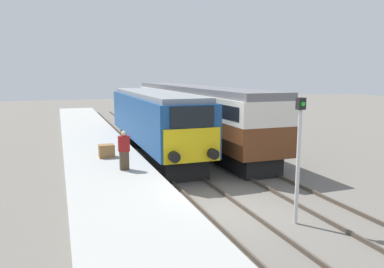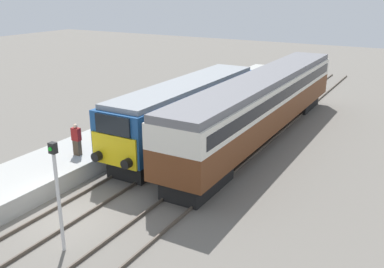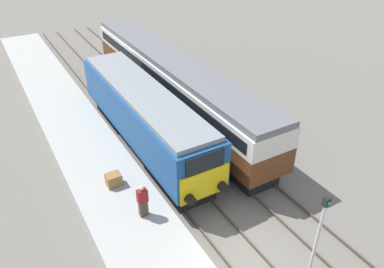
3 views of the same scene
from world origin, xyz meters
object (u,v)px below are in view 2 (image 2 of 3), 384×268
passenger_carriage (264,100)px  luggage_crate (106,133)px  locomotive (187,110)px  person_on_platform (77,140)px  signal_post (57,189)px

passenger_carriage → luggage_crate: (-6.55, -6.50, -1.24)m
locomotive → person_on_platform: size_ratio=8.39×
locomotive → signal_post: signal_post is taller
locomotive → passenger_carriage: size_ratio=0.66×
person_on_platform → luggage_crate: size_ratio=2.28×
passenger_carriage → signal_post: bearing=-96.7°
passenger_carriage → signal_post: signal_post is taller
signal_post → person_on_platform: bearing=129.6°
locomotive → person_on_platform: (-2.75, -5.98, -0.43)m
locomotive → luggage_crate: (-3.15, -3.42, -0.91)m
locomotive → person_on_platform: bearing=-114.7°
locomotive → passenger_carriage: bearing=42.1°
locomotive → signal_post: size_ratio=3.38×
person_on_platform → passenger_carriage: bearing=55.8°
luggage_crate → signal_post: bearing=-58.6°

